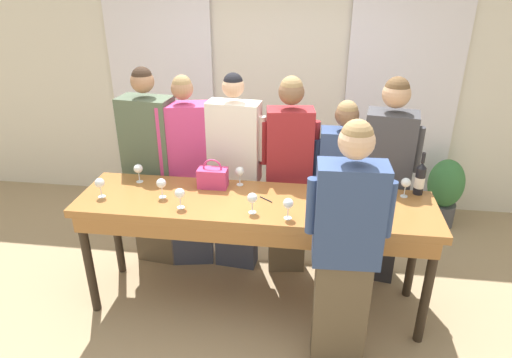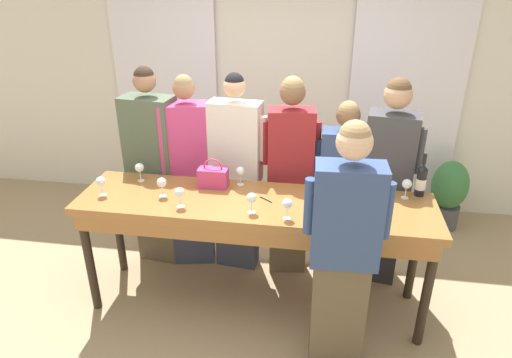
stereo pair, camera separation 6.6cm
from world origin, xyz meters
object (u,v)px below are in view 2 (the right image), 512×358
at_px(potted_plant, 449,192).
at_px(guest_striped_shirt, 290,176).
at_px(wine_glass_front_mid, 407,185).
at_px(wine_glass_center_left, 363,210).
at_px(guest_beige_cap, 386,183).
at_px(wine_glass_by_bottle, 101,182).
at_px(wine_glass_back_mid, 252,199).
at_px(wine_bottle, 421,180).
at_px(wine_glass_front_right, 162,183).
at_px(host_pouring, 344,251).
at_px(wine_glass_back_left, 179,193).
at_px(guest_olive_jacket, 154,168).
at_px(handbag, 213,177).
at_px(guest_navy_coat, 342,191).
at_px(wine_glass_front_left, 240,172).
at_px(wine_glass_back_right, 337,184).
at_px(wine_glass_near_host, 139,168).
at_px(wine_glass_center_mid, 379,201).
at_px(guest_pink_top, 190,173).
at_px(wine_glass_center_right, 287,204).
at_px(tasting_bar, 254,213).

bearing_deg(potted_plant, guest_striped_shirt, -148.00).
height_order(wine_glass_front_mid, potted_plant, wine_glass_front_mid).
bearing_deg(wine_glass_center_left, guest_beige_cap, 72.16).
distance_m(wine_glass_front_mid, wine_glass_by_bottle, 2.33).
relative_size(wine_glass_back_mid, guest_beige_cap, 0.09).
height_order(wine_bottle, wine_glass_back_mid, wine_bottle).
distance_m(wine_glass_center_left, wine_glass_by_bottle, 1.96).
distance_m(wine_glass_front_mid, wine_glass_center_left, 0.58).
xyz_separation_m(wine_glass_front_mid, wine_glass_front_right, (-1.84, -0.26, 0.00)).
bearing_deg(guest_beige_cap, wine_glass_front_right, -161.88).
bearing_deg(host_pouring, wine_glass_back_left, 163.76).
bearing_deg(potted_plant, guest_olive_jacket, -160.45).
height_order(handbag, wine_glass_back_left, handbag).
bearing_deg(guest_navy_coat, wine_glass_front_mid, -33.54).
bearing_deg(wine_glass_back_mid, potted_plant, 43.33).
bearing_deg(guest_striped_shirt, wine_glass_front_left, -143.96).
relative_size(wine_glass_back_right, host_pouring, 0.09).
relative_size(guest_olive_jacket, guest_striped_shirt, 1.02).
xyz_separation_m(wine_glass_near_host, guest_navy_coat, (1.65, 0.33, -0.25)).
xyz_separation_m(wine_glass_back_mid, guest_beige_cap, (1.02, 0.71, -0.14)).
height_order(guest_navy_coat, potted_plant, guest_navy_coat).
bearing_deg(wine_glass_near_host, wine_bottle, 2.23).
height_order(guest_navy_coat, guest_beige_cap, guest_beige_cap).
xyz_separation_m(wine_glass_center_mid, guest_striped_shirt, (-0.68, 0.62, -0.14)).
xyz_separation_m(wine_glass_front_left, guest_olive_jacket, (-0.84, 0.27, -0.15)).
xyz_separation_m(wine_glass_back_left, guest_navy_coat, (1.19, 0.71, -0.25)).
bearing_deg(wine_glass_front_right, wine_glass_back_right, 8.29).
relative_size(handbag, potted_plant, 0.32).
bearing_deg(wine_bottle, guest_pink_top, 172.77).
distance_m(wine_bottle, wine_glass_front_left, 1.40).
distance_m(wine_glass_center_mid, guest_navy_coat, 0.70).
xyz_separation_m(wine_glass_front_left, wine_glass_center_right, (0.42, -0.49, -0.00)).
bearing_deg(wine_glass_back_right, potted_plant, 48.49).
height_order(handbag, potted_plant, handbag).
xyz_separation_m(wine_glass_front_right, guest_beige_cap, (1.74, 0.57, -0.14)).
distance_m(guest_striped_shirt, guest_navy_coat, 0.46).
distance_m(wine_glass_front_left, wine_glass_back_right, 0.77).
xyz_separation_m(wine_glass_by_bottle, guest_navy_coat, (1.85, 0.62, -0.25)).
bearing_deg(tasting_bar, wine_glass_center_left, -15.25).
relative_size(guest_navy_coat, host_pouring, 0.90).
bearing_deg(host_pouring, wine_glass_back_mid, 152.26).
bearing_deg(potted_plant, wine_glass_front_right, -148.22).
xyz_separation_m(wine_glass_near_host, potted_plant, (2.81, 1.34, -0.67)).
relative_size(wine_bottle, handbag, 1.43).
distance_m(handbag, guest_olive_jacket, 0.73).
xyz_separation_m(wine_glass_back_right, guest_striped_shirt, (-0.39, 0.38, -0.14)).
relative_size(wine_glass_front_right, wine_glass_center_left, 1.00).
height_order(wine_glass_center_mid, wine_glass_back_left, same).
height_order(wine_glass_back_mid, guest_beige_cap, guest_beige_cap).
distance_m(guest_pink_top, guest_striped_shirt, 0.89).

